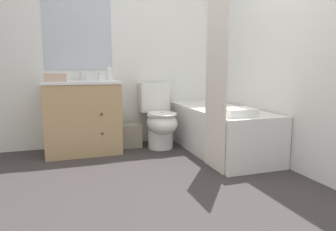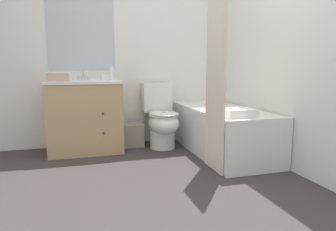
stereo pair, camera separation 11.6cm
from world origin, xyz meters
name	(u,v)px [view 2 (the right image)]	position (x,y,z in m)	size (l,w,h in m)	color
ground_plane	(187,195)	(0.00, 0.00, 0.00)	(14.00, 14.00, 0.00)	#383333
wall_back	(140,45)	(-0.01, 1.79, 1.25)	(8.00, 0.06, 2.50)	silver
wall_right	(260,42)	(1.16, 0.88, 1.25)	(0.05, 2.77, 2.50)	silver
vanity_cabinet	(85,116)	(-0.71, 1.50, 0.42)	(0.83, 0.57, 0.82)	tan
sink_faucet	(83,77)	(-0.71, 1.68, 0.86)	(0.14, 0.12, 0.12)	silver
toilet	(162,119)	(0.18, 1.42, 0.35)	(0.37, 0.67, 0.78)	white
bathtub	(222,130)	(0.79, 1.00, 0.26)	(0.67, 1.53, 0.51)	white
shower_curtain	(216,71)	(0.44, 0.48, 0.94)	(0.02, 0.39, 1.86)	silver
wastebasket	(133,135)	(-0.16, 1.56, 0.14)	(0.26, 0.22, 0.28)	gray
tissue_box	(106,77)	(-0.46, 1.61, 0.86)	(0.11, 0.15, 0.10)	white
soap_dispenser	(112,73)	(-0.40, 1.52, 0.91)	(0.06, 0.06, 0.19)	silver
hand_towel_folded	(58,77)	(-0.98, 1.38, 0.87)	(0.22, 0.17, 0.09)	tan
bath_towel_folded	(238,113)	(0.66, 0.44, 0.55)	(0.30, 0.25, 0.08)	white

